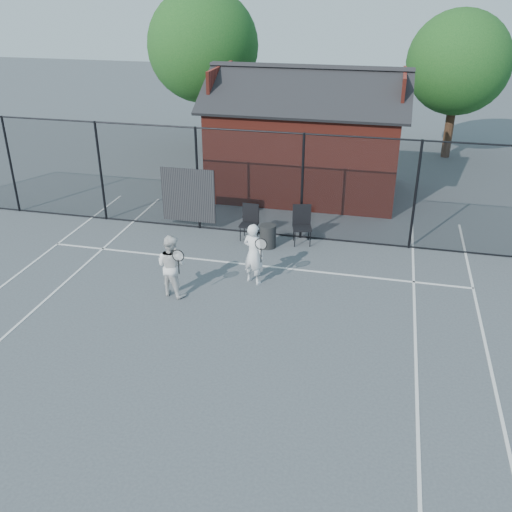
% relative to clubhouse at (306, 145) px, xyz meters
% --- Properties ---
extents(ground, '(80.00, 80.00, 0.00)m').
position_rel_clubhouse_xyz_m(ground, '(-0.50, -9.00, -1.61)').
color(ground, '#43494D').
rests_on(ground, ground).
extents(court_lines, '(11.02, 18.00, 0.01)m').
position_rel_clubhouse_xyz_m(court_lines, '(-0.50, -10.32, -1.60)').
color(court_lines, silver).
rests_on(court_lines, ground).
extents(fence, '(22.04, 3.00, 3.00)m').
position_rel_clubhouse_xyz_m(fence, '(-0.80, -4.00, -0.16)').
color(fence, black).
rests_on(fence, ground).
extents(clubhouse, '(6.50, 4.36, 4.19)m').
position_rel_clubhouse_xyz_m(clubhouse, '(0.00, 0.00, 0.00)').
color(clubhouse, maroon).
rests_on(clubhouse, ground).
extents(tree_left, '(4.48, 4.48, 6.44)m').
position_rel_clubhouse_xyz_m(tree_left, '(-5.00, 4.50, 2.58)').
color(tree_left, '#352515').
rests_on(tree_left, ground).
extents(tree_right, '(3.97, 3.97, 5.70)m').
position_rel_clubhouse_xyz_m(tree_right, '(5.00, 5.50, 2.10)').
color(tree_right, '#352515').
rests_on(tree_right, ground).
extents(player_front, '(0.73, 0.59, 1.52)m').
position_rel_clubhouse_xyz_m(player_front, '(-0.18, -6.88, -0.85)').
color(player_front, white).
rests_on(player_front, ground).
extents(player_back, '(0.86, 0.74, 1.48)m').
position_rel_clubhouse_xyz_m(player_back, '(-1.87, -7.87, -0.87)').
color(player_back, white).
rests_on(player_back, ground).
extents(chair_left, '(0.49, 0.51, 0.97)m').
position_rel_clubhouse_xyz_m(chair_left, '(-0.90, -4.44, -1.12)').
color(chair_left, black).
rests_on(chair_left, ground).
extents(chair_right, '(0.62, 0.64, 1.05)m').
position_rel_clubhouse_xyz_m(chair_right, '(0.60, -4.40, -1.08)').
color(chair_right, black).
rests_on(chair_right, ground).
extents(waste_bin, '(0.48, 0.48, 0.64)m').
position_rel_clubhouse_xyz_m(waste_bin, '(-0.27, -4.83, -1.29)').
color(waste_bin, '#262626').
rests_on(waste_bin, ground).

